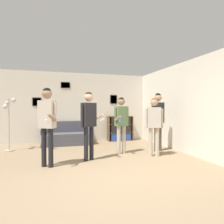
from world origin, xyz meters
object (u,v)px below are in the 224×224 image
Objects in this scene: couch at (67,137)px; person_player_foreground_left at (47,118)px; person_spectator_near_bookshelf at (154,121)px; person_spectator_far_right at (158,115)px; bookshelf at (120,128)px; floor_lamp at (9,113)px; person_player_foreground_center at (89,118)px; person_watcher_holding_cup at (121,119)px; drinking_cup at (125,115)px; bottle_on_floor at (53,146)px.

person_player_foreground_left reaches higher than couch.
person_spectator_far_right is (0.43, 0.55, 0.13)m from person_spectator_near_bookshelf.
bookshelf is at bearing 90.98° from person_spectator_near_bookshelf.
floor_lamp is at bearing 154.66° from person_spectator_near_bookshelf.
person_spectator_near_bookshelf is 0.90× the size of person_spectator_far_right.
person_player_foreground_center is 1.06× the size of person_watcher_holding_cup.
drinking_cup is at bearing 53.41° from person_player_foreground_center.
person_watcher_holding_cup is 1.20m from person_spectator_far_right.
person_player_foreground_center is at bearing -126.59° from drinking_cup.
person_watcher_holding_cup is at bearing 24.25° from person_player_foreground_center.
bookshelf is at bearing 46.64° from person_player_foreground_left.
floor_lamp is at bearing 163.16° from person_spectator_far_right.
drinking_cup is (4.14, 0.84, -0.12)m from floor_lamp.
couch is at bearing 126.26° from person_watcher_holding_cup.
person_player_foreground_left is 2.82m from person_spectator_near_bookshelf.
person_spectator_far_right reaches higher than person_spectator_near_bookshelf.
bottle_on_floor is at bearing -125.28° from couch.
person_player_foreground_left is (1.18, -2.08, -0.04)m from floor_lamp.
bookshelf is 9.95× the size of drinking_cup.
drinking_cup is (-0.28, 2.18, -0.07)m from person_spectator_far_right.
person_player_foreground_left reaches higher than person_watcher_holding_cup.
person_watcher_holding_cup reaches higher than couch.
person_spectator_far_right is (3.24, 0.74, -0.01)m from person_player_foreground_left.
bookshelf is 2.34m from person_watcher_holding_cup.
person_spectator_far_right is 2.20m from drinking_cup.
person_watcher_holding_cup is 0.94m from person_spectator_near_bookshelf.
floor_lamp is at bearing -167.93° from bookshelf.
bookshelf is 0.57× the size of person_spectator_far_right.
person_watcher_holding_cup is (1.04, 0.47, -0.08)m from person_player_foreground_center.
person_spectator_near_bookshelf is (2.20, -2.53, 0.71)m from couch.
bottle_on_floor is (0.11, 2.02, -1.02)m from person_player_foreground_left.
couch is 1.01× the size of person_player_foreground_center.
person_player_foreground_center is 17.12× the size of drinking_cup.
person_spectator_near_bookshelf is at bearing -48.96° from couch.
couch is at bearing 143.11° from person_spectator_far_right.
bookshelf is at bearing 5.36° from couch.
floor_lamp is 1.00× the size of person_watcher_holding_cup.
person_spectator_near_bookshelf is at bearing -93.28° from drinking_cup.
couch is at bearing 77.42° from person_player_foreground_left.
person_player_foreground_left is 4.16m from drinking_cup.
person_spectator_near_bookshelf reaches higher than drinking_cup.
drinking_cup is at bearing 0.07° from bookshelf.
bottle_on_floor is at bearing -162.47° from drinking_cup.
floor_lamp is 1.02× the size of person_spectator_near_bookshelf.
person_spectator_near_bookshelf is at bearing -36.52° from person_watcher_holding_cup.
person_watcher_holding_cup is 2.35m from drinking_cup.
person_player_foreground_left reaches higher than person_player_foreground_center.
couch is 1.73× the size of bookshelf.
bottle_on_floor is at bearing 145.82° from person_spectator_near_bookshelf.
person_watcher_holding_cup is 6.28× the size of bottle_on_floor.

